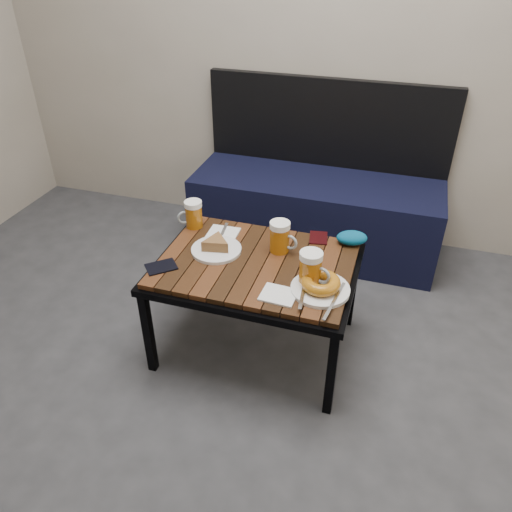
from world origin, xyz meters
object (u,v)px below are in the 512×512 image
(cafe_table, at_px, (256,270))
(beer_mug_right, at_px, (311,269))
(knit_pouch, at_px, (352,238))
(beer_mug_left, at_px, (193,214))
(beer_mug_centre, at_px, (280,237))
(passport_burgundy, at_px, (318,238))
(passport_navy, at_px, (161,267))
(plate_bagel, at_px, (321,285))
(bench, at_px, (316,206))
(plate_pie, at_px, (216,246))

(cafe_table, bearing_deg, beer_mug_right, -18.53)
(beer_mug_right, distance_m, knit_pouch, 0.36)
(beer_mug_left, relative_size, beer_mug_centre, 0.93)
(beer_mug_left, distance_m, knit_pouch, 0.73)
(passport_burgundy, bearing_deg, cafe_table, -138.87)
(beer_mug_left, bearing_deg, passport_navy, 59.36)
(plate_bagel, distance_m, knit_pouch, 0.38)
(knit_pouch, bearing_deg, bench, 112.89)
(bench, xyz_separation_m, plate_pie, (-0.26, -0.91, 0.22))
(passport_navy, bearing_deg, bench, 116.37)
(beer_mug_centre, bearing_deg, knit_pouch, 39.70)
(beer_mug_centre, bearing_deg, cafe_table, -111.64)
(beer_mug_left, distance_m, passport_navy, 0.35)
(passport_burgundy, xyz_separation_m, knit_pouch, (0.15, 0.00, 0.03))
(cafe_table, xyz_separation_m, knit_pouch, (0.36, 0.26, 0.07))
(bench, height_order, passport_navy, bench)
(plate_pie, bearing_deg, beer_mug_centre, 17.91)
(beer_mug_right, xyz_separation_m, plate_bagel, (0.05, -0.03, -0.05))
(passport_navy, xyz_separation_m, knit_pouch, (0.72, 0.42, 0.03))
(beer_mug_centre, xyz_separation_m, plate_pie, (-0.26, -0.08, -0.05))
(bench, distance_m, beer_mug_left, 0.90)
(beer_mug_left, bearing_deg, bench, -151.62)
(cafe_table, distance_m, knit_pouch, 0.45)
(passport_burgundy, bearing_deg, beer_mug_right, -93.71)
(cafe_table, xyz_separation_m, plate_pie, (-0.19, 0.03, 0.07))
(plate_bagel, xyz_separation_m, knit_pouch, (0.06, 0.38, 0.00))
(passport_navy, bearing_deg, plate_bagel, 51.72)
(beer_mug_left, bearing_deg, beer_mug_centre, 138.49)
(plate_bagel, relative_size, passport_burgundy, 2.75)
(beer_mug_centre, relative_size, plate_bagel, 0.47)
(knit_pouch, bearing_deg, plate_pie, -156.84)
(bench, bearing_deg, cafe_table, -94.67)
(beer_mug_centre, distance_m, beer_mug_right, 0.26)
(plate_bagel, distance_m, passport_burgundy, 0.39)
(passport_navy, relative_size, passport_burgundy, 1.11)
(knit_pouch, bearing_deg, cafe_table, -144.16)
(passport_burgundy, bearing_deg, knit_pouch, -9.56)
(bench, relative_size, passport_burgundy, 12.83)
(beer_mug_right, bearing_deg, passport_burgundy, 112.54)
(beer_mug_left, xyz_separation_m, plate_pie, (0.18, -0.16, -0.04))
(beer_mug_centre, relative_size, passport_burgundy, 1.28)
(passport_burgundy, bearing_deg, beer_mug_left, 177.29)
(cafe_table, distance_m, beer_mug_centre, 0.17)
(beer_mug_right, distance_m, passport_burgundy, 0.35)
(plate_bagel, bearing_deg, cafe_table, 158.48)
(plate_pie, distance_m, knit_pouch, 0.60)
(bench, distance_m, passport_navy, 1.19)
(cafe_table, height_order, plate_pie, plate_pie)
(bench, relative_size, passport_navy, 11.53)
(beer_mug_centre, bearing_deg, passport_burgundy, 59.17)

